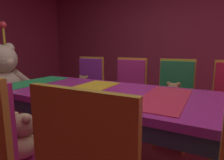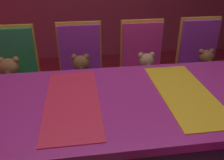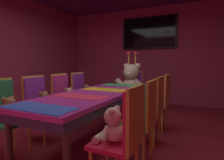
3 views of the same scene
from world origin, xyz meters
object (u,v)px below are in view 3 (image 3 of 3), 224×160
Objects in this scene: teddy_left_0 at (10,111)px; wall_tv at (149,33)px; teddy_left_2 at (69,97)px; teddy_right_1 at (133,113)px; teddy_left_3 at (87,92)px; chair_left_0 at (2,109)px; chair_right_0 at (127,129)px; throne_chair at (134,88)px; chair_left_3 at (81,91)px; chair_right_2 at (154,104)px; teddy_left_1 at (45,102)px; chair_left_1 at (38,101)px; teddy_right_0 at (112,127)px; banquet_table at (94,98)px; chair_left_2 at (63,95)px; teddy_right_3 at (154,97)px; chair_right_3 at (162,97)px; chair_right_1 at (145,113)px; king_teddy_bear at (131,81)px.

wall_tv reaches higher than teddy_left_0.
teddy_left_0 is at bearing -88.92° from teddy_left_2.
teddy_left_3 is at bearing -39.59° from teddy_right_1.
chair_left_0 and chair_right_0 have the same top height.
chair_left_0 is 2.80m from throne_chair.
chair_left_3 is at bearing -43.83° from throne_chair.
chair_right_0 and throne_chair have the same top height.
chair_right_2 is (1.54, -0.02, 0.02)m from teddy_left_2.
teddy_left_0 is 4.30m from wall_tv.
chair_left_1 is at bearing 180.00° from teddy_left_1.
teddy_right_0 is (1.42, -0.59, 0.01)m from teddy_left_1.
wall_tv is at bearing 68.70° from chair_left_3.
banquet_table is 0.77m from teddy_right_1.
chair_right_2 is (1.66, 1.16, 0.00)m from chair_left_0.
teddy_left_0 is 0.34× the size of chair_left_2.
throne_chair is at bearing -51.72° from teddy_right_3.
chair_right_2 is (1.70, -0.61, 0.00)m from chair_left_3.
chair_right_2 and throne_chair have the same top height.
wall_tv is (-0.86, 3.99, 1.45)m from chair_right_0.
chair_right_3 is at bearing 43.65° from throne_chair.
chair_left_3 is 2.09m from chair_right_1.
wall_tv is (0.85, 2.80, 1.45)m from chair_left_2.
throne_chair is at bearing 64.64° from teddy_left_2.
chair_left_2 is 1.00× the size of chair_right_0.
teddy_left_2 is 1.85m from teddy_right_0.
chair_right_1 reaches higher than teddy_right_0.
throne_chair is (0.85, 2.08, 0.00)m from chair_left_1.
teddy_left_1 is at bearing -76.71° from chair_left_2.
teddy_right_0 is at bearing -50.78° from banquet_table.
teddy_left_1 is 1.96m from chair_right_3.
chair_right_3 is (-0.01, 0.64, 0.00)m from chair_right_2.
teddy_right_1 is at bearing 0.00° from chair_right_1.
chair_right_3 is at bearing 0.98° from chair_left_3.
teddy_left_2 is (0.15, 0.59, -0.02)m from chair_left_1.
chair_left_0 is at bearing 0.06° from chair_right_0.
chair_left_0 is at bearing -101.73° from wall_tv.
chair_left_3 is (-0.03, 1.77, 0.00)m from chair_left_0.
chair_left_3 is at bearing 91.43° from chair_left_2.
throne_chair is at bearing -61.02° from chair_right_2.
wall_tv is (0.00, 1.31, 1.45)m from throne_chair.
chair_right_0 is (1.55, 0.00, 0.00)m from teddy_left_0.
teddy_left_0 is at bearing 52.82° from teddy_right_3.
banquet_table is 1.21m from chair_left_0.
chair_left_2 is 1.01× the size of king_teddy_bear.
teddy_right_3 is (-0.18, 1.80, -0.02)m from chair_right_0.
banquet_table is 7.56× the size of teddy_left_0.
teddy_right_3 is (1.55, 0.03, -0.02)m from chair_left_3.
chair_left_1 is at bearing 38.18° from teddy_right_3.
chair_right_1 is 1.00× the size of throne_chair.
chair_right_3 is 0.62× the size of wall_tv.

